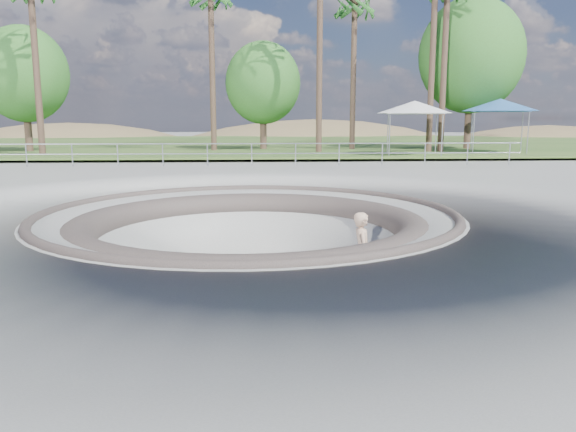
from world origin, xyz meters
name	(u,v)px	position (x,y,z in m)	size (l,w,h in m)	color
ground	(248,213)	(0.00, 0.00, 0.00)	(180.00, 180.00, 0.00)	#9D9C98
skate_bowl	(249,285)	(0.00, 0.00, -1.83)	(14.00, 14.00, 4.10)	#9D9C98
grass_strip	(254,143)	(0.00, 34.00, 0.22)	(180.00, 36.00, 0.12)	#315120
distant_hills	(285,192)	(3.78, 57.17, -7.02)	(103.20, 45.00, 28.60)	brown
safety_railing	(252,154)	(0.00, 12.00, 0.69)	(25.00, 0.06, 1.03)	gray
skateboard	(361,292)	(2.70, -0.74, -1.83)	(0.88, 0.41, 0.09)	olive
skater	(362,252)	(2.70, -0.74, -0.84)	(0.71, 0.46, 1.94)	#DBAE8D
canopy_white	(415,107)	(9.12, 18.00, 2.90)	(5.81, 5.81, 2.99)	gray
canopy_blue	(500,105)	(14.92, 20.03, 3.07)	(5.96, 5.96, 3.19)	gray
palm_b	(211,0)	(-2.50, 22.72, 9.45)	(2.60, 2.60, 10.69)	brown
palm_d	(355,10)	(6.60, 23.77, 9.15)	(2.60, 2.60, 10.36)	brown
bushy_tree_left	(24,74)	(-13.91, 22.39, 4.94)	(5.33, 4.85, 7.69)	brown
bushy_tree_mid	(263,83)	(0.69, 24.37, 4.59)	(4.94, 4.49, 7.13)	brown
bushy_tree_right	(472,56)	(14.49, 23.98, 6.37)	(6.93, 6.30, 9.99)	brown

